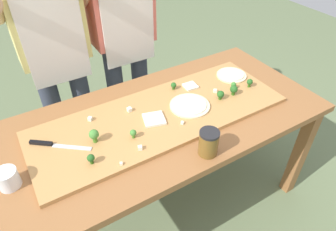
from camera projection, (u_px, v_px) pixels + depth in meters
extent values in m
plane|color=#60704C|center=(165.00, 201.00, 2.10)|extent=(8.00, 8.00, 0.00)
cube|color=brown|center=(300.00, 153.00, 1.96)|extent=(0.07, 0.07, 0.73)
cube|color=brown|center=(16.00, 181.00, 1.78)|extent=(0.07, 0.07, 0.73)
cube|color=brown|center=(228.00, 98.00, 2.43)|extent=(0.07, 0.07, 0.73)
cube|color=brown|center=(164.00, 119.00, 1.63)|extent=(1.74, 0.83, 0.04)
cube|color=#B27F47|center=(161.00, 116.00, 1.60)|extent=(1.36, 0.49, 0.02)
cube|color=#B7BABF|center=(72.00, 147.00, 1.40)|extent=(0.16, 0.13, 0.00)
cube|color=black|center=(41.00, 143.00, 1.41)|extent=(0.10, 0.08, 0.02)
cylinder|color=beige|center=(231.00, 75.00, 1.88)|extent=(0.18, 0.18, 0.01)
cylinder|color=beige|center=(232.00, 74.00, 1.88)|extent=(0.15, 0.15, 0.01)
cylinder|color=beige|center=(190.00, 106.00, 1.64)|extent=(0.22, 0.22, 0.01)
cylinder|color=silver|center=(190.00, 104.00, 1.64)|extent=(0.18, 0.18, 0.01)
cube|color=silver|center=(154.00, 119.00, 1.55)|extent=(0.13, 0.13, 0.01)
cube|color=silver|center=(190.00, 86.00, 1.79)|extent=(0.08, 0.08, 0.01)
cylinder|color=#2C5915|center=(174.00, 88.00, 1.77)|extent=(0.01, 0.01, 0.02)
sphere|color=#23561E|center=(174.00, 85.00, 1.76)|extent=(0.03, 0.03, 0.03)
cylinder|color=#2C5915|center=(233.00, 93.00, 1.72)|extent=(0.02, 0.02, 0.02)
sphere|color=#23561E|center=(234.00, 89.00, 1.71)|extent=(0.04, 0.04, 0.04)
cylinder|color=#3F7220|center=(233.00, 87.00, 1.77)|extent=(0.01, 0.01, 0.02)
sphere|color=#38752D|center=(234.00, 85.00, 1.76)|extent=(0.03, 0.03, 0.03)
cylinder|color=#2C5915|center=(92.00, 161.00, 1.32)|extent=(0.02, 0.02, 0.02)
sphere|color=#23561E|center=(91.00, 158.00, 1.31)|extent=(0.03, 0.03, 0.03)
cylinder|color=#2C5915|center=(220.00, 98.00, 1.69)|extent=(0.02, 0.02, 0.02)
sphere|color=#23561E|center=(221.00, 94.00, 1.68)|extent=(0.04, 0.04, 0.04)
cylinder|color=#2C5915|center=(249.00, 85.00, 1.79)|extent=(0.02, 0.02, 0.02)
sphere|color=#23561E|center=(250.00, 82.00, 1.77)|extent=(0.03, 0.03, 0.03)
cylinder|color=#487A23|center=(133.00, 136.00, 1.45)|extent=(0.01, 0.01, 0.02)
sphere|color=#427F33|center=(133.00, 133.00, 1.43)|extent=(0.03, 0.03, 0.03)
cylinder|color=#487A23|center=(95.00, 139.00, 1.42)|extent=(0.02, 0.02, 0.03)
sphere|color=#427F33|center=(94.00, 134.00, 1.40)|extent=(0.05, 0.05, 0.05)
cube|color=white|center=(215.00, 91.00, 1.74)|extent=(0.02, 0.02, 0.02)
cube|color=silver|center=(182.00, 123.00, 1.53)|extent=(0.02, 0.02, 0.01)
cube|color=white|center=(129.00, 110.00, 1.60)|extent=(0.02, 0.02, 0.02)
cube|color=silver|center=(121.00, 164.00, 1.32)|extent=(0.02, 0.02, 0.01)
cube|color=silver|center=(140.00, 148.00, 1.39)|extent=(0.02, 0.02, 0.02)
cube|color=silver|center=(90.00, 119.00, 1.55)|extent=(0.03, 0.03, 0.02)
cylinder|color=white|center=(8.00, 179.00, 1.24)|extent=(0.09, 0.09, 0.08)
cylinder|color=white|center=(9.00, 181.00, 1.25)|extent=(0.08, 0.08, 0.05)
cylinder|color=brown|center=(208.00, 144.00, 1.37)|extent=(0.09, 0.09, 0.12)
cylinder|color=black|center=(210.00, 133.00, 1.33)|extent=(0.09, 0.09, 0.01)
cylinder|color=#333847|center=(57.00, 120.00, 2.09)|extent=(0.12, 0.12, 0.90)
cylinder|color=#333847|center=(85.00, 110.00, 2.17)|extent=(0.12, 0.12, 0.90)
cube|color=#D1C670|center=(45.00, 14.00, 1.67)|extent=(0.40, 0.20, 0.55)
cube|color=silver|center=(53.00, 35.00, 1.65)|extent=(0.34, 0.01, 0.60)
cylinder|color=#333847|center=(117.00, 100.00, 2.27)|extent=(0.12, 0.12, 0.90)
cylinder|color=#333847|center=(141.00, 92.00, 2.35)|extent=(0.12, 0.12, 0.90)
cube|color=#DB6B5B|center=(120.00, 0.00, 1.85)|extent=(0.40, 0.20, 0.55)
cube|color=silver|center=(128.00, 19.00, 1.83)|extent=(0.34, 0.01, 0.60)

